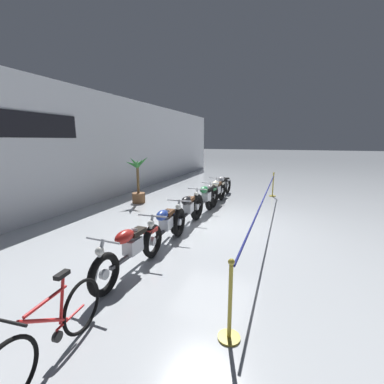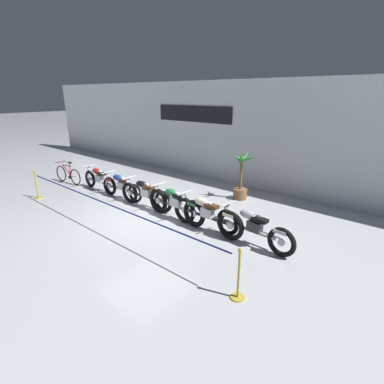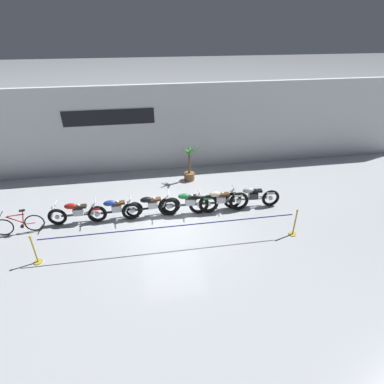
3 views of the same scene
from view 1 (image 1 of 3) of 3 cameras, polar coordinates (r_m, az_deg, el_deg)
The scene contains 12 objects.
ground_plane at distance 7.74m, azimuth 5.97°, elevation -6.57°, with size 120.00×120.00×0.00m, color #B2B7BC.
back_wall at distance 9.95m, azimuth -24.03°, elevation 8.84°, with size 28.00×0.29×4.20m.
motorcycle_red_0 at distance 4.86m, azimuth -13.39°, elevation -12.35°, with size 2.15×0.62×0.92m.
motorcycle_blue_1 at distance 5.99m, azimuth -6.00°, elevation -7.37°, with size 2.07×0.62×0.91m.
motorcycle_black_2 at distance 7.18m, azimuth -0.95°, elevation -4.10°, with size 2.29×0.62×0.94m.
motorcycle_green_3 at distance 8.47m, azimuth 3.06°, elevation -1.56°, with size 2.39×0.62×0.98m.
motorcycle_cream_4 at distance 9.61m, azimuth 5.41°, elevation -0.01°, with size 2.43×0.62×0.98m.
motorcycle_silver_5 at distance 10.98m, azimuth 6.73°, elevation 1.30°, with size 2.33×0.62×0.94m.
bicycle at distance 3.47m, azimuth -28.82°, elevation -25.72°, with size 1.70×0.48×0.95m.
potted_palm_left_of_row at distance 10.08m, azimuth -11.88°, elevation 1.94°, with size 1.00×0.83×1.84m.
stanchion_far_left at distance 5.97m, azimuth 14.60°, elevation -5.19°, with size 8.63×0.28×1.05m.
stanchion_mid_left at distance 11.57m, azimuth 17.51°, elevation 0.83°, with size 0.28×0.28×1.05m.
Camera 1 is at (-7.14, -1.81, 2.39)m, focal length 24.00 mm.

